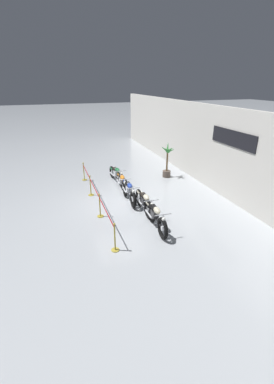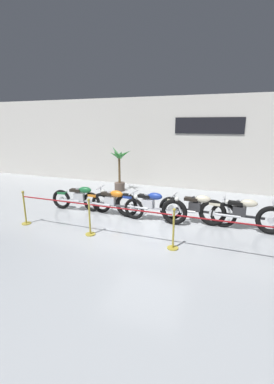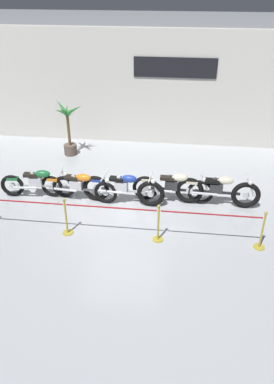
{
  "view_description": "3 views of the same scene",
  "coord_description": "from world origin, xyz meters",
  "views": [
    {
      "loc": [
        10.62,
        -2.8,
        5.25
      ],
      "look_at": [
        1.24,
        0.42,
        0.97
      ],
      "focal_mm": 24.0,
      "sensor_mm": 36.0,
      "label": 1
    },
    {
      "loc": [
        2.29,
        -6.89,
        3.01
      ],
      "look_at": [
        -0.83,
        1.4,
        0.63
      ],
      "focal_mm": 24.0,
      "sensor_mm": 36.0,
      "label": 2
    },
    {
      "loc": [
        1.47,
        -8.69,
        5.89
      ],
      "look_at": [
        0.4,
        0.14,
        0.59
      ],
      "focal_mm": 35.0,
      "sensor_mm": 36.0,
      "label": 3
    }
  ],
  "objects": [
    {
      "name": "ground_plane",
      "position": [
        0.0,
        0.0,
        0.0
      ],
      "size": [
        120.0,
        120.0,
        0.0
      ],
      "primitive_type": "plane",
      "color": "#B2B7BC"
    },
    {
      "name": "back_wall",
      "position": [
        0.0,
        5.12,
        2.1
      ],
      "size": [
        28.0,
        0.29,
        4.2
      ],
      "color": "silver",
      "rests_on": "ground"
    },
    {
      "name": "motorcycle_green_0",
      "position": [
        -2.6,
        0.52,
        0.46
      ],
      "size": [
        2.26,
        0.62,
        0.93
      ],
      "color": "black",
      "rests_on": "ground"
    },
    {
      "name": "motorcycle_orange_1",
      "position": [
        -1.37,
        0.49,
        0.46
      ],
      "size": [
        2.35,
        0.62,
        0.92
      ],
      "color": "black",
      "rests_on": "ground"
    },
    {
      "name": "motorcycle_blue_2",
      "position": [
        -0.04,
        0.46,
        0.48
      ],
      "size": [
        2.43,
        0.62,
        0.98
      ],
      "color": "black",
      "rests_on": "ground"
    },
    {
      "name": "motorcycle_cream_3",
      "position": [
        1.38,
        0.73,
        0.48
      ],
      "size": [
        2.37,
        0.62,
        0.96
      ],
      "color": "black",
      "rests_on": "ground"
    },
    {
      "name": "motorcycle_cream_4",
      "position": [
        2.65,
        0.67,
        0.49
      ],
      "size": [
        2.41,
        0.62,
        0.99
      ],
      "color": "black",
      "rests_on": "ground"
    },
    {
      "name": "potted_palm_left_of_row",
      "position": [
        -2.48,
        3.56,
        1.0
      ],
      "size": [
        1.08,
        0.96,
        2.06
      ],
      "color": "brown",
      "rests_on": "ground"
    },
    {
      "name": "stanchion_far_left",
      "position": [
        -1.23,
        -1.16,
        0.69
      ],
      "size": [
        7.2,
        0.28,
        1.05
      ],
      "color": "gold",
      "rests_on": "ground"
    },
    {
      "name": "stanchion_mid_left",
      "position": [
        -1.26,
        -1.16,
        0.36
      ],
      "size": [
        0.28,
        0.28,
        1.05
      ],
      "color": "gold",
      "rests_on": "ground"
    },
    {
      "name": "stanchion_mid_right",
      "position": [
        1.08,
        -1.16,
        0.36
      ],
      "size": [
        0.28,
        0.28,
        1.05
      ],
      "color": "gold",
      "rests_on": "ground"
    },
    {
      "name": "stanchion_far_right",
      "position": [
        3.58,
        -1.16,
        0.36
      ],
      "size": [
        0.28,
        0.28,
        1.05
      ],
      "color": "gold",
      "rests_on": "ground"
    }
  ]
}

